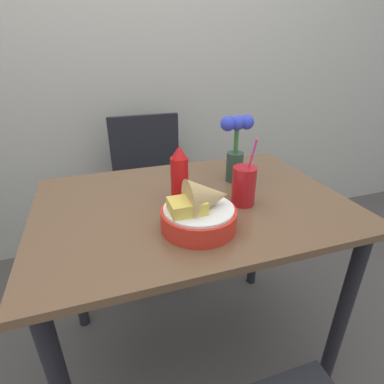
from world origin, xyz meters
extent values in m
plane|color=#4C4742|center=(0.00, 0.00, 0.00)|extent=(12.00, 12.00, 0.00)
cube|color=#B7B2A3|center=(0.00, 1.03, 1.30)|extent=(7.00, 0.06, 2.60)
cube|color=brown|center=(0.00, 0.00, 0.76)|extent=(1.06, 0.74, 0.02)
cylinder|color=black|center=(0.47, -0.31, 0.37)|extent=(0.05, 0.05, 0.75)
cylinder|color=black|center=(-0.47, 0.31, 0.37)|extent=(0.05, 0.05, 0.75)
cylinder|color=black|center=(0.47, 0.31, 0.37)|extent=(0.05, 0.05, 0.75)
cylinder|color=black|center=(-0.20, 0.45, 0.22)|extent=(0.03, 0.03, 0.44)
cylinder|color=black|center=(0.16, 0.45, 0.22)|extent=(0.03, 0.03, 0.44)
cylinder|color=black|center=(-0.20, 0.81, 0.22)|extent=(0.03, 0.03, 0.44)
cylinder|color=black|center=(0.16, 0.81, 0.22)|extent=(0.03, 0.03, 0.44)
cube|color=black|center=(-0.02, 0.63, 0.45)|extent=(0.40, 0.40, 0.02)
cube|color=black|center=(-0.02, 0.81, 0.68)|extent=(0.40, 0.03, 0.45)
cylinder|color=red|center=(-0.04, -0.17, 0.80)|extent=(0.22, 0.22, 0.06)
cylinder|color=white|center=(-0.04, -0.17, 0.83)|extent=(0.20, 0.20, 0.01)
cone|color=tan|center=(-0.01, -0.17, 0.87)|extent=(0.12, 0.12, 0.12)
cube|color=#E5C14C|center=(-0.08, -0.18, 0.85)|extent=(0.10, 0.08, 0.04)
cylinder|color=red|center=(-0.04, 0.03, 0.85)|extent=(0.06, 0.06, 0.15)
cone|color=red|center=(-0.04, 0.03, 0.94)|extent=(0.05, 0.05, 0.04)
cylinder|color=red|center=(0.16, -0.07, 0.83)|extent=(0.08, 0.08, 0.13)
cylinder|color=black|center=(0.16, -0.07, 0.82)|extent=(0.07, 0.07, 0.11)
cylinder|color=#EA3884|center=(0.17, -0.07, 0.89)|extent=(0.01, 0.08, 0.22)
cylinder|color=#2D4738|center=(0.21, 0.12, 0.83)|extent=(0.07, 0.07, 0.12)
cylinder|color=#33722D|center=(0.21, 0.12, 0.94)|extent=(0.02, 0.02, 0.10)
sphere|color=blue|center=(0.21, 0.12, 1.00)|extent=(0.06, 0.06, 0.06)
sphere|color=blue|center=(0.18, 0.12, 1.00)|extent=(0.06, 0.06, 0.06)
sphere|color=blue|center=(0.25, 0.12, 1.00)|extent=(0.06, 0.06, 0.06)
camera|label=1|loc=(-0.29, -0.88, 1.25)|focal=28.00mm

